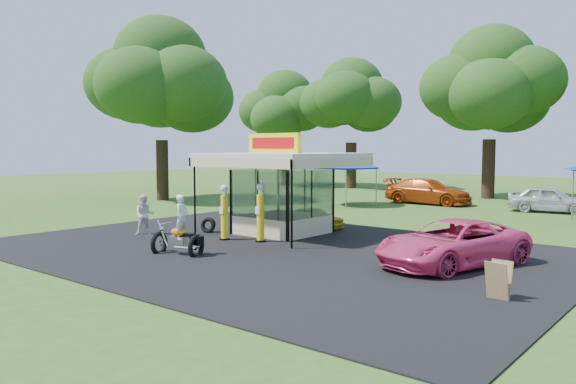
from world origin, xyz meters
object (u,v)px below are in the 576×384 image
(motorcycle, at_px, (180,231))
(bg_car_b, at_px, (428,191))
(pink_sedan, at_px, (452,243))
(gas_pump_left, at_px, (224,214))
(gas_pump_right, at_px, (261,214))
(kiosk_car, at_px, (314,217))
(bg_car_c, at_px, (549,199))
(tent_west, at_px, (346,164))
(spectator_west, at_px, (145,215))
(a_frame_sign, at_px, (499,281))
(gas_station_kiosk, at_px, (282,191))

(motorcycle, relative_size, bg_car_b, 0.38)
(bg_car_b, bearing_deg, pink_sedan, -152.02)
(gas_pump_left, relative_size, gas_pump_right, 0.96)
(kiosk_car, xyz_separation_m, bg_car_c, (6.49, 13.15, 0.25))
(motorcycle, relative_size, tent_west, 0.52)
(pink_sedan, bearing_deg, motorcycle, -134.46)
(bg_car_b, relative_size, tent_west, 1.35)
(gas_pump_left, height_order, spectator_west, gas_pump_left)
(gas_pump_right, bearing_deg, a_frame_sign, -14.12)
(spectator_west, bearing_deg, a_frame_sign, -54.81)
(a_frame_sign, distance_m, pink_sedan, 3.80)
(pink_sedan, bearing_deg, tent_west, 151.41)
(motorcycle, xyz_separation_m, kiosk_car, (-0.34, 7.93, -0.35))
(a_frame_sign, height_order, bg_car_c, bg_car_c)
(a_frame_sign, xyz_separation_m, pink_sedan, (-2.39, 2.94, 0.23))
(gas_station_kiosk, height_order, spectator_west, gas_station_kiosk)
(tent_west, bearing_deg, gas_station_kiosk, -68.94)
(motorcycle, xyz_separation_m, a_frame_sign, (10.13, 1.13, -0.35))
(gas_station_kiosk, distance_m, a_frame_sign, 11.52)
(gas_pump_left, relative_size, motorcycle, 1.03)
(gas_pump_left, bearing_deg, bg_car_c, 68.31)
(pink_sedan, bearing_deg, spectator_west, -152.12)
(a_frame_sign, distance_m, kiosk_car, 12.49)
(gas_pump_left, xyz_separation_m, spectator_west, (-3.49, -1.15, -0.21))
(gas_pump_left, distance_m, spectator_west, 3.68)
(spectator_west, height_order, bg_car_b, spectator_west)
(tent_west, bearing_deg, pink_sedan, -46.39)
(motorcycle, relative_size, spectator_west, 1.27)
(gas_pump_left, distance_m, bg_car_b, 18.16)
(gas_pump_right, xyz_separation_m, tent_west, (-5.13, 13.62, 1.51))
(kiosk_car, height_order, pink_sedan, pink_sedan)
(bg_car_b, distance_m, bg_car_c, 7.30)
(gas_station_kiosk, relative_size, pink_sedan, 1.06)
(gas_pump_right, bearing_deg, pink_sedan, 3.76)
(bg_car_c, relative_size, tent_west, 1.05)
(gas_pump_left, height_order, bg_car_c, gas_pump_left)
(gas_pump_left, bearing_deg, gas_pump_right, 21.50)
(bg_car_c, bearing_deg, motorcycle, 155.25)
(gas_pump_right, bearing_deg, spectator_west, -160.85)
(bg_car_b, xyz_separation_m, bg_car_c, (7.30, -0.12, -0.07))
(bg_car_b, bearing_deg, a_frame_sign, -150.12)
(gas_pump_left, relative_size, pink_sedan, 0.43)
(motorcycle, bearing_deg, tent_west, 90.70)
(gas_station_kiosk, height_order, motorcycle, gas_station_kiosk)
(motorcycle, height_order, a_frame_sign, motorcycle)
(gas_pump_right, distance_m, motorcycle, 3.62)
(bg_car_b, distance_m, tent_west, 5.68)
(spectator_west, relative_size, tent_west, 0.41)
(spectator_west, bearing_deg, motorcycle, -74.58)
(gas_station_kiosk, xyz_separation_m, a_frame_sign, (10.48, -4.60, -1.31))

